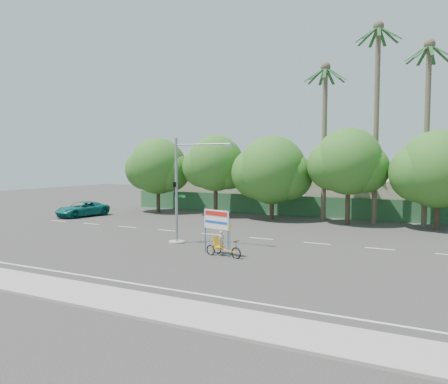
% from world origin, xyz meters
% --- Properties ---
extents(ground, '(120.00, 120.00, 0.00)m').
position_xyz_m(ground, '(0.00, 0.00, 0.00)').
color(ground, '#33302D').
rests_on(ground, ground).
extents(sidewalk_near, '(50.00, 2.40, 0.12)m').
position_xyz_m(sidewalk_near, '(0.00, -7.50, 0.06)').
color(sidewalk_near, gray).
rests_on(sidewalk_near, ground).
extents(fence, '(38.00, 0.08, 2.00)m').
position_xyz_m(fence, '(0.00, 21.50, 1.00)').
color(fence, '#336B3D').
rests_on(fence, ground).
extents(building_left, '(12.00, 8.00, 4.00)m').
position_xyz_m(building_left, '(-10.00, 26.00, 2.00)').
color(building_left, beige).
rests_on(building_left, ground).
extents(building_right, '(14.00, 8.00, 3.60)m').
position_xyz_m(building_right, '(8.00, 26.00, 1.80)').
color(building_right, beige).
rests_on(building_right, ground).
extents(tree_far_left, '(7.14, 6.00, 7.96)m').
position_xyz_m(tree_far_left, '(-14.05, 18.00, 4.76)').
color(tree_far_left, '#473828').
rests_on(tree_far_left, ground).
extents(tree_left, '(6.66, 5.60, 8.07)m').
position_xyz_m(tree_left, '(-7.05, 18.00, 5.06)').
color(tree_left, '#473828').
rests_on(tree_left, ground).
extents(tree_center, '(7.62, 6.40, 7.85)m').
position_xyz_m(tree_center, '(-1.05, 18.00, 4.47)').
color(tree_center, '#473828').
rests_on(tree_center, ground).
extents(tree_right, '(6.90, 5.80, 8.36)m').
position_xyz_m(tree_right, '(5.95, 18.00, 5.24)').
color(tree_right, '#473828').
rests_on(tree_right, ground).
extents(tree_far_right, '(7.38, 6.20, 7.94)m').
position_xyz_m(tree_far_right, '(12.95, 18.00, 4.64)').
color(tree_far_right, '#473828').
rests_on(tree_far_right, ground).
extents(palm_tall, '(3.73, 3.79, 17.45)m').
position_xyz_m(palm_tall, '(8.00, 19.50, 10.46)').
color(palm_tall, '#70604C').
rests_on(palm_tall, ground).
extents(palm_mid, '(3.73, 3.79, 15.45)m').
position_xyz_m(palm_mid, '(12.00, 19.50, 9.40)').
color(palm_mid, '#70604C').
rests_on(palm_mid, ground).
extents(palm_short, '(3.73, 3.79, 14.45)m').
position_xyz_m(palm_short, '(3.50, 19.50, 8.86)').
color(palm_short, '#70604C').
rests_on(palm_short, ground).
extents(traffic_signal, '(4.72, 1.10, 7.00)m').
position_xyz_m(traffic_signal, '(-2.20, 3.98, 2.92)').
color(traffic_signal, gray).
rests_on(traffic_signal, ground).
extents(trike_billboard, '(2.74, 1.07, 2.78)m').
position_xyz_m(trike_billboard, '(1.94, 1.76, 1.12)').
color(trike_billboard, black).
rests_on(trike_billboard, ground).
extents(pickup_truck, '(3.53, 5.68, 1.47)m').
position_xyz_m(pickup_truck, '(-18.57, 11.52, 0.73)').
color(pickup_truck, '#0E6661').
rests_on(pickup_truck, ground).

